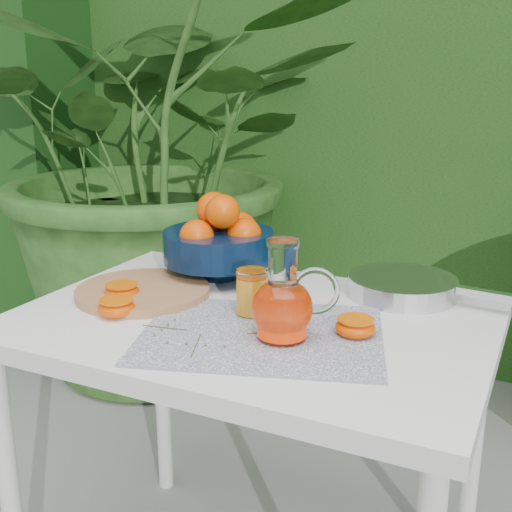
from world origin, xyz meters
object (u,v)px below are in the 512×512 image
at_px(juice_pitcher, 284,305).
at_px(white_table, 252,351).
at_px(fruit_bowl, 220,239).
at_px(cutting_board, 143,291).
at_px(saute_pan, 404,286).

bearing_deg(juice_pitcher, white_table, 141.32).
bearing_deg(fruit_bowl, white_table, -47.68).
height_order(white_table, cutting_board, cutting_board).
height_order(white_table, fruit_bowl, fruit_bowl).
bearing_deg(fruit_bowl, juice_pitcher, -44.72).
distance_m(fruit_bowl, saute_pan, 0.47).
bearing_deg(cutting_board, juice_pitcher, -13.88).
distance_m(fruit_bowl, juice_pitcher, 0.43).
height_order(cutting_board, saute_pan, saute_pan).
xyz_separation_m(fruit_bowl, juice_pitcher, (0.31, -0.30, -0.03)).
bearing_deg(white_table, fruit_bowl, 132.32).
bearing_deg(white_table, cutting_board, 178.00).
bearing_deg(saute_pan, cutting_board, -154.71).
relative_size(cutting_board, fruit_bowl, 0.86).
bearing_deg(white_table, saute_pan, 45.88).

